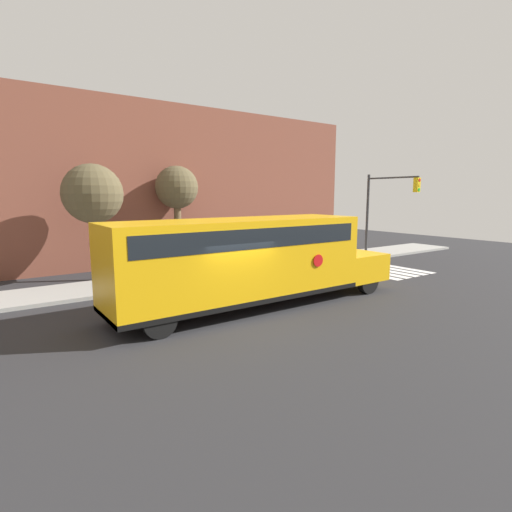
{
  "coord_description": "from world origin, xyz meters",
  "views": [
    {
      "loc": [
        -6.64,
        -10.74,
        3.99
      ],
      "look_at": [
        1.77,
        1.19,
        1.74
      ],
      "focal_mm": 28.0,
      "sensor_mm": 36.0,
      "label": 1
    }
  ],
  "objects_px": {
    "school_bus": "(249,258)",
    "tree_near_sidewalk": "(177,189)",
    "traffic_light": "(384,203)",
    "tree_far_sidewalk": "(93,194)",
    "stop_sign": "(331,234)"
  },
  "relations": [
    {
      "from": "tree_far_sidewalk",
      "to": "tree_near_sidewalk",
      "type": "bearing_deg",
      "value": 15.67
    },
    {
      "from": "traffic_light",
      "to": "tree_near_sidewalk",
      "type": "xyz_separation_m",
      "value": [
        -10.95,
        5.39,
        0.79
      ]
    },
    {
      "from": "school_bus",
      "to": "stop_sign",
      "type": "relative_size",
      "value": 4.28
    },
    {
      "from": "stop_sign",
      "to": "tree_far_sidewalk",
      "type": "bearing_deg",
      "value": 166.94
    },
    {
      "from": "stop_sign",
      "to": "traffic_light",
      "type": "distance_m",
      "value": 3.86
    },
    {
      "from": "school_bus",
      "to": "stop_sign",
      "type": "distance_m",
      "value": 10.54
    },
    {
      "from": "stop_sign",
      "to": "traffic_light",
      "type": "height_order",
      "value": "traffic_light"
    },
    {
      "from": "school_bus",
      "to": "stop_sign",
      "type": "bearing_deg",
      "value": 28.77
    },
    {
      "from": "traffic_light",
      "to": "tree_far_sidewalk",
      "type": "bearing_deg",
      "value": 165.52
    },
    {
      "from": "stop_sign",
      "to": "tree_far_sidewalk",
      "type": "xyz_separation_m",
      "value": [
        -12.47,
        2.89,
        2.28
      ]
    },
    {
      "from": "school_bus",
      "to": "tree_near_sidewalk",
      "type": "xyz_separation_m",
      "value": [
        1.51,
        9.3,
        2.48
      ]
    },
    {
      "from": "school_bus",
      "to": "tree_near_sidewalk",
      "type": "distance_m",
      "value": 9.74
    },
    {
      "from": "school_bus",
      "to": "tree_near_sidewalk",
      "type": "height_order",
      "value": "tree_near_sidewalk"
    },
    {
      "from": "traffic_light",
      "to": "tree_near_sidewalk",
      "type": "distance_m",
      "value": 12.23
    },
    {
      "from": "stop_sign",
      "to": "tree_near_sidewalk",
      "type": "distance_m",
      "value": 9.17
    }
  ]
}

